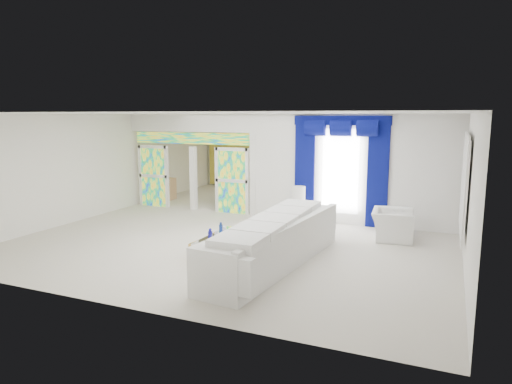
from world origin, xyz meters
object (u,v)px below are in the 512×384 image
at_px(coffee_table, 222,245).
at_px(white_sofa, 275,244).
at_px(grand_piano, 250,188).
at_px(console_table, 309,215).
at_px(armchair, 393,225).

bearing_deg(coffee_table, white_sofa, -12.53).
bearing_deg(grand_piano, console_table, -31.83).
bearing_deg(console_table, grand_piano, 138.92).
bearing_deg(white_sofa, armchair, 62.27).
height_order(coffee_table, armchair, armchair).
xyz_separation_m(coffee_table, grand_piano, (-1.94, 5.96, 0.26)).
xyz_separation_m(armchair, grand_piano, (-5.22, 3.35, 0.09)).
xyz_separation_m(white_sofa, grand_piano, (-3.29, 6.26, 0.02)).
distance_m(white_sofa, grand_piano, 7.07).
bearing_deg(armchair, white_sofa, 141.74).
relative_size(white_sofa, console_table, 3.45).
bearing_deg(white_sofa, grand_piano, 123.55).
distance_m(armchair, grand_piano, 6.20).
height_order(coffee_table, console_table, console_table).
bearing_deg(console_table, coffee_table, -105.21).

